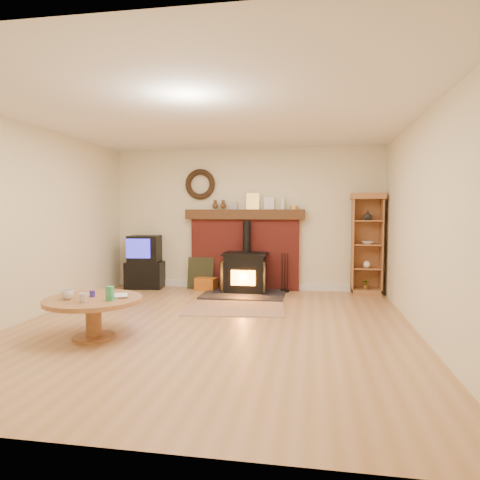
% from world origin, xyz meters
% --- Properties ---
extents(ground, '(5.50, 5.50, 0.00)m').
position_xyz_m(ground, '(0.00, 0.00, 0.00)').
color(ground, '#A97846').
rests_on(ground, ground).
extents(room_shell, '(5.02, 5.52, 2.61)m').
position_xyz_m(room_shell, '(-0.02, 0.09, 1.72)').
color(room_shell, beige).
rests_on(room_shell, ground).
extents(chimney_breast, '(2.20, 0.22, 1.78)m').
position_xyz_m(chimney_breast, '(0.00, 2.67, 0.80)').
color(chimney_breast, maroon).
rests_on(chimney_breast, ground).
extents(wood_stove, '(1.40, 1.00, 1.28)m').
position_xyz_m(wood_stove, '(0.07, 2.27, 0.35)').
color(wood_stove, black).
rests_on(wood_stove, ground).
extents(area_rug, '(1.57, 1.16, 0.01)m').
position_xyz_m(area_rug, '(0.10, 1.07, 0.01)').
color(area_rug, brown).
rests_on(area_rug, ground).
extents(tv_unit, '(0.72, 0.54, 0.99)m').
position_xyz_m(tv_unit, '(-1.88, 2.47, 0.47)').
color(tv_unit, black).
rests_on(tv_unit, ground).
extents(curio_cabinet, '(0.57, 0.41, 1.76)m').
position_xyz_m(curio_cabinet, '(2.17, 2.55, 0.88)').
color(curio_cabinet, '#965D31').
rests_on(curio_cabinet, ground).
extents(firelog_box, '(0.41, 0.30, 0.23)m').
position_xyz_m(firelog_box, '(-0.67, 2.40, 0.12)').
color(firelog_box, '#C6A20C').
rests_on(firelog_box, ground).
extents(leaning_painting, '(0.49, 0.13, 0.59)m').
position_xyz_m(leaning_painting, '(-0.81, 2.55, 0.29)').
color(leaning_painting, black).
rests_on(leaning_painting, ground).
extents(fire_tools, '(0.16, 0.16, 0.70)m').
position_xyz_m(fire_tools, '(0.76, 2.50, 0.13)').
color(fire_tools, black).
rests_on(fire_tools, ground).
extents(coffee_table, '(1.10, 1.10, 0.62)m').
position_xyz_m(coffee_table, '(-1.23, -0.65, 0.38)').
color(coffee_table, brown).
rests_on(coffee_table, ground).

